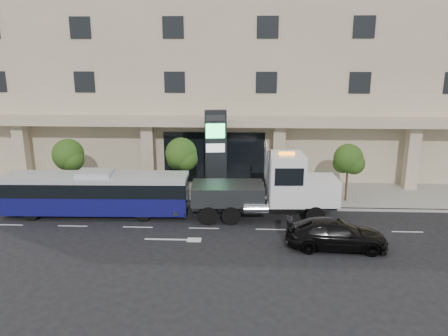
% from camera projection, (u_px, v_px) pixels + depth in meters
% --- Properties ---
extents(ground, '(120.00, 120.00, 0.00)m').
position_uv_depth(ground, '(206.00, 219.00, 27.57)').
color(ground, black).
rests_on(ground, ground).
extents(sidewalk, '(120.00, 6.00, 0.15)m').
position_uv_depth(sidewalk, '(212.00, 193.00, 32.38)').
color(sidewalk, gray).
rests_on(sidewalk, ground).
extents(curb, '(120.00, 0.30, 0.15)m').
position_uv_depth(curb, '(209.00, 207.00, 29.48)').
color(curb, gray).
rests_on(curb, ground).
extents(convention_center, '(60.00, 17.60, 20.00)m').
position_uv_depth(convention_center, '(219.00, 55.00, 39.91)').
color(convention_center, tan).
rests_on(convention_center, ground).
extents(tree_left, '(2.27, 2.20, 4.22)m').
position_uv_depth(tree_left, '(69.00, 157.00, 30.67)').
color(tree_left, '#422B19').
rests_on(tree_left, sidewalk).
extents(tree_mid, '(2.28, 2.20, 4.38)m').
position_uv_depth(tree_mid, '(182.00, 156.00, 30.29)').
color(tree_mid, '#422B19').
rests_on(tree_mid, sidewalk).
extents(tree_right, '(2.10, 2.00, 4.04)m').
position_uv_depth(tree_right, '(349.00, 161.00, 29.85)').
color(tree_right, '#422B19').
rests_on(tree_right, sidewalk).
extents(city_bus, '(11.78, 2.78, 2.97)m').
position_uv_depth(city_bus, '(96.00, 193.00, 27.90)').
color(city_bus, black).
rests_on(city_bus, ground).
extents(tow_truck, '(10.31, 2.90, 4.69)m').
position_uv_depth(tow_truck, '(271.00, 189.00, 27.30)').
color(tow_truck, '#2D3033').
rests_on(tow_truck, ground).
extents(black_sedan, '(5.46, 2.39, 1.56)m').
position_uv_depth(black_sedan, '(336.00, 234.00, 23.34)').
color(black_sedan, black).
rests_on(black_sedan, ground).
extents(signage_pylon, '(1.59, 0.77, 6.15)m').
position_uv_depth(signage_pylon, '(216.00, 152.00, 31.33)').
color(signage_pylon, black).
rests_on(signage_pylon, sidewalk).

